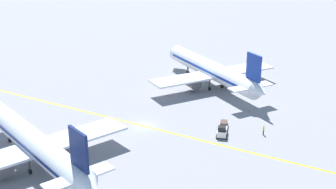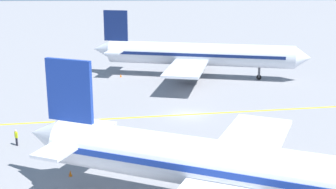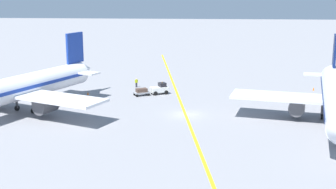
{
  "view_description": "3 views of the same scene",
  "coord_description": "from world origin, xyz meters",
  "px_view_note": "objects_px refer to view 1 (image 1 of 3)",
  "views": [
    {
      "loc": [
        -55.32,
        -49.04,
        33.49
      ],
      "look_at": [
        5.28,
        -1.33,
        4.57
      ],
      "focal_mm": 50.0,
      "sensor_mm": 36.0,
      "label": 1
    },
    {
      "loc": [
        54.38,
        -4.1,
        17.48
      ],
      "look_at": [
        -0.38,
        -2.39,
        2.48
      ],
      "focal_mm": 50.0,
      "sensor_mm": 36.0,
      "label": 2
    },
    {
      "loc": [
        -2.25,
        64.84,
        18.09
      ],
      "look_at": [
        2.55,
        -0.38,
        2.86
      ],
      "focal_mm": 50.0,
      "sensor_mm": 36.0,
      "label": 3
    }
  ],
  "objects_px": {
    "airplane_adjacent_stand": "(212,70)",
    "baggage_tug_white": "(222,131)",
    "airplane_at_gate": "(34,143)",
    "ground_crew_worker": "(264,130)",
    "baggage_cart_trailing": "(224,124)",
    "traffic_cone_by_wingtip": "(250,110)"
  },
  "relations": [
    {
      "from": "baggage_tug_white",
      "to": "baggage_cart_trailing",
      "type": "xyz_separation_m",
      "value": [
        2.94,
        1.5,
        -0.14
      ]
    },
    {
      "from": "airplane_at_gate",
      "to": "airplane_adjacent_stand",
      "type": "distance_m",
      "value": 44.38
    },
    {
      "from": "airplane_at_gate",
      "to": "ground_crew_worker",
      "type": "relative_size",
      "value": 20.98
    },
    {
      "from": "baggage_tug_white",
      "to": "airplane_at_gate",
      "type": "bearing_deg",
      "value": 147.68
    },
    {
      "from": "airplane_at_gate",
      "to": "ground_crew_worker",
      "type": "height_order",
      "value": "airplane_at_gate"
    },
    {
      "from": "baggage_cart_trailing",
      "to": "ground_crew_worker",
      "type": "bearing_deg",
      "value": -74.61
    },
    {
      "from": "baggage_tug_white",
      "to": "baggage_cart_trailing",
      "type": "bearing_deg",
      "value": 27.01
    },
    {
      "from": "airplane_adjacent_stand",
      "to": "baggage_tug_white",
      "type": "height_order",
      "value": "airplane_adjacent_stand"
    },
    {
      "from": "baggage_tug_white",
      "to": "traffic_cone_by_wingtip",
      "type": "xyz_separation_m",
      "value": [
        12.15,
        1.56,
        -0.63
      ]
    },
    {
      "from": "baggage_cart_trailing",
      "to": "traffic_cone_by_wingtip",
      "type": "relative_size",
      "value": 5.37
    },
    {
      "from": "baggage_cart_trailing",
      "to": "ground_crew_worker",
      "type": "relative_size",
      "value": 1.76
    },
    {
      "from": "airplane_adjacent_stand",
      "to": "traffic_cone_by_wingtip",
      "type": "xyz_separation_m",
      "value": [
        -7.15,
        -13.07,
        -3.43
      ]
    },
    {
      "from": "airplane_at_gate",
      "to": "baggage_cart_trailing",
      "type": "bearing_deg",
      "value": -27.15
    },
    {
      "from": "baggage_cart_trailing",
      "to": "traffic_cone_by_wingtip",
      "type": "height_order",
      "value": "baggage_cart_trailing"
    },
    {
      "from": "baggage_cart_trailing",
      "to": "airplane_at_gate",
      "type": "bearing_deg",
      "value": 152.85
    },
    {
      "from": "airplane_at_gate",
      "to": "baggage_tug_white",
      "type": "height_order",
      "value": "airplane_at_gate"
    },
    {
      "from": "airplane_at_gate",
      "to": "ground_crew_worker",
      "type": "bearing_deg",
      "value": -35.08
    },
    {
      "from": "airplane_at_gate",
      "to": "baggage_tug_white",
      "type": "xyz_separation_m",
      "value": [
        25.06,
        -15.86,
        -2.81
      ]
    },
    {
      "from": "airplane_at_gate",
      "to": "airplane_adjacent_stand",
      "type": "relative_size",
      "value": 1.04
    },
    {
      "from": "airplane_adjacent_stand",
      "to": "ground_crew_worker",
      "type": "bearing_deg",
      "value": -126.43
    },
    {
      "from": "traffic_cone_by_wingtip",
      "to": "airplane_adjacent_stand",
      "type": "bearing_deg",
      "value": 61.32
    },
    {
      "from": "baggage_tug_white",
      "to": "airplane_adjacent_stand",
      "type": "bearing_deg",
      "value": 37.17
    }
  ]
}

